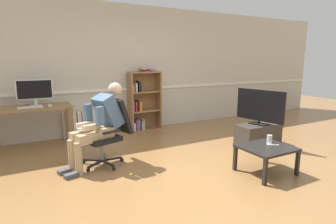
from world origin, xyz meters
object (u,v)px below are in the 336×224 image
at_px(computer_mouse, 50,105).
at_px(person_seated, 99,123).
at_px(computer_desk, 33,112).
at_px(imac_monitor, 35,90).
at_px(spare_remote, 273,145).
at_px(drinking_glass, 269,140).
at_px(keyboard, 30,107).
at_px(tv_stand, 258,134).
at_px(radiator, 87,123).
at_px(tv_screen, 260,106).
at_px(bookshelf, 143,102).
at_px(office_chair, 109,129).
at_px(coffee_table, 266,150).

bearing_deg(computer_mouse, person_seated, -65.95).
height_order(computer_desk, computer_mouse, computer_mouse).
bearing_deg(computer_desk, person_seated, -58.65).
height_order(imac_monitor, spare_remote, imac_monitor).
relative_size(drinking_glass, spare_remote, 0.89).
bearing_deg(keyboard, spare_remote, -41.23).
bearing_deg(drinking_glass, spare_remote, -88.03).
height_order(tv_stand, drinking_glass, drinking_glass).
xyz_separation_m(computer_desk, radiator, (0.98, 0.39, -0.38)).
xyz_separation_m(person_seated, spare_remote, (2.06, -1.36, -0.26)).
bearing_deg(keyboard, tv_screen, -22.97).
bearing_deg(bookshelf, office_chair, -127.61).
distance_m(computer_desk, bookshelf, 2.21).
bearing_deg(imac_monitor, coffee_table, -45.61).
relative_size(computer_desk, tv_screen, 1.35).
bearing_deg(drinking_glass, keyboard, 139.48).
distance_m(person_seated, tv_screen, 2.86).
bearing_deg(tv_stand, computer_mouse, 154.89).
height_order(office_chair, coffee_table, office_chair).
height_order(keyboard, bookshelf, bookshelf).
distance_m(imac_monitor, spare_remote, 3.99).
xyz_separation_m(bookshelf, spare_remote, (0.69, -2.98, -0.25)).
bearing_deg(imac_monitor, person_seated, -61.96).
relative_size(computer_mouse, office_chair, 0.10).
distance_m(bookshelf, radiator, 1.27).
distance_m(radiator, spare_remote, 3.62).
height_order(imac_monitor, tv_screen, imac_monitor).
height_order(computer_desk, keyboard, keyboard).
bearing_deg(tv_screen, coffee_table, 126.27).
relative_size(office_chair, spare_remote, 6.57).
distance_m(computer_desk, imac_monitor, 0.39).
height_order(computer_desk, bookshelf, bookshelf).
bearing_deg(keyboard, office_chair, -48.41).
relative_size(person_seated, drinking_glass, 9.14).
relative_size(computer_desk, drinking_glass, 9.42).
relative_size(tv_stand, drinking_glass, 6.25).
xyz_separation_m(office_chair, tv_screen, (2.67, -0.42, 0.19)).
distance_m(coffee_table, drinking_glass, 0.17).
xyz_separation_m(imac_monitor, bookshelf, (2.13, 0.22, -0.39)).
xyz_separation_m(coffee_table, drinking_glass, (0.11, 0.05, 0.12)).
bearing_deg(spare_remote, radiator, -109.88).
bearing_deg(tv_stand, person_seated, 172.51).
bearing_deg(person_seated, imac_monitor, -168.74).
bearing_deg(drinking_glass, computer_mouse, 136.06).
bearing_deg(coffee_table, radiator, 120.17).
bearing_deg(spare_remote, coffee_table, -56.77).
xyz_separation_m(person_seated, tv_screen, (2.83, -0.37, 0.07)).
height_order(tv_screen, coffee_table, tv_screen).
relative_size(computer_desk, computer_mouse, 12.55).
height_order(keyboard, coffee_table, keyboard).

